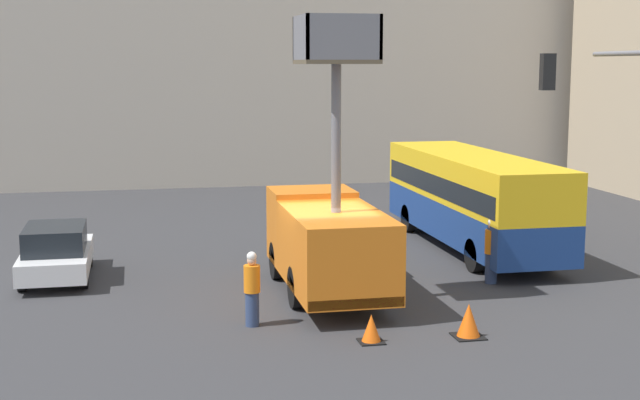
% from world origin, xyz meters
% --- Properties ---
extents(ground_plane, '(120.00, 120.00, 0.00)m').
position_xyz_m(ground_plane, '(0.00, 0.00, 0.00)').
color(ground_plane, '#333335').
extents(utility_truck, '(2.29, 6.18, 7.15)m').
position_xyz_m(utility_truck, '(0.26, 0.41, 1.58)').
color(utility_truck, orange).
rests_on(utility_truck, ground_plane).
extents(city_bus, '(2.57, 10.32, 3.08)m').
position_xyz_m(city_bus, '(6.15, 5.37, 1.80)').
color(city_bus, navy).
rests_on(city_bus, ground_plane).
extents(road_worker_near_truck, '(0.38, 0.38, 1.75)m').
position_xyz_m(road_worker_near_truck, '(-2.02, -1.85, 0.87)').
color(road_worker_near_truck, navy).
rests_on(road_worker_near_truck, ground_plane).
extents(road_worker_directing, '(0.38, 0.38, 1.83)m').
position_xyz_m(road_worker_directing, '(4.97, 0.83, 0.92)').
color(road_worker_directing, navy).
rests_on(road_worker_directing, ground_plane).
extents(traffic_cone_near_truck, '(0.67, 0.67, 0.76)m').
position_xyz_m(traffic_cone_near_truck, '(2.56, -3.68, 0.36)').
color(traffic_cone_near_truck, black).
rests_on(traffic_cone_near_truck, ground_plane).
extents(traffic_cone_mid_road, '(0.55, 0.55, 0.62)m').
position_xyz_m(traffic_cone_mid_road, '(0.36, -3.60, 0.29)').
color(traffic_cone_mid_road, black).
rests_on(traffic_cone_mid_road, ground_plane).
extents(parked_car_curbside, '(1.83, 4.26, 1.54)m').
position_xyz_m(parked_car_curbside, '(-6.81, 3.77, 0.77)').
color(parked_car_curbside, silver).
rests_on(parked_car_curbside, ground_plane).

